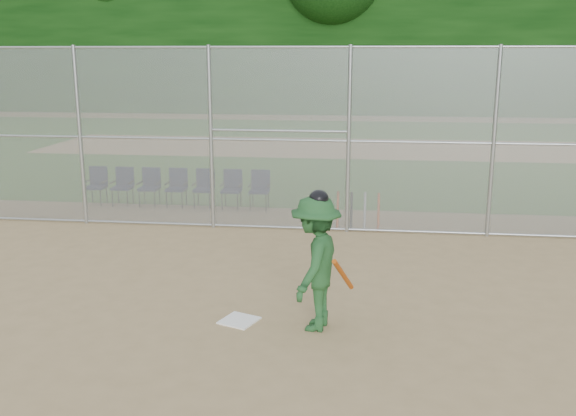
# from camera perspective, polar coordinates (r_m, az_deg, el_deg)

# --- Properties ---
(ground) EXTENTS (100.00, 100.00, 0.00)m
(ground) POSITION_cam_1_polar(r_m,az_deg,el_deg) (9.56, -1.83, -9.94)
(ground) COLOR tan
(ground) RESTS_ON ground
(grass_strip) EXTENTS (100.00, 100.00, 0.00)m
(grass_strip) POSITION_cam_1_polar(r_m,az_deg,el_deg) (26.97, 3.99, 5.39)
(grass_strip) COLOR #2D5E1C
(grass_strip) RESTS_ON ground
(dirt_patch_far) EXTENTS (24.00, 24.00, 0.00)m
(dirt_patch_far) POSITION_cam_1_polar(r_m,az_deg,el_deg) (26.97, 3.99, 5.40)
(dirt_patch_far) COLOR tan
(dirt_patch_far) RESTS_ON ground
(backstop_fence) EXTENTS (16.09, 0.09, 4.00)m
(backstop_fence) POSITION_cam_1_polar(r_m,az_deg,el_deg) (13.84, 1.26, 6.31)
(backstop_fence) COLOR gray
(backstop_fence) RESTS_ON ground
(treeline) EXTENTS (81.00, 60.00, 11.00)m
(treeline) POSITION_cam_1_polar(r_m,az_deg,el_deg) (28.75, 4.40, 16.86)
(treeline) COLOR black
(treeline) RESTS_ON ground
(home_plate) EXTENTS (0.63, 0.63, 0.02)m
(home_plate) POSITION_cam_1_polar(r_m,az_deg,el_deg) (9.55, -4.36, -9.93)
(home_plate) COLOR white
(home_plate) RESTS_ON ground
(batter_at_plate) EXTENTS (1.03, 1.42, 2.01)m
(batter_at_plate) POSITION_cam_1_polar(r_m,az_deg,el_deg) (8.98, 2.47, -4.86)
(batter_at_plate) COLOR #205025
(batter_at_plate) RESTS_ON ground
(spare_bats) EXTENTS (0.96, 0.35, 0.84)m
(spare_bats) POSITION_cam_1_polar(r_m,az_deg,el_deg) (14.29, 6.24, -0.29)
(spare_bats) COLOR #D84C14
(spare_bats) RESTS_ON ground
(chair_0) EXTENTS (0.54, 0.52, 0.96)m
(chair_0) POSITION_cam_1_polar(r_m,az_deg,el_deg) (17.32, -16.73, 1.88)
(chair_0) COLOR #10183A
(chair_0) RESTS_ON ground
(chair_1) EXTENTS (0.54, 0.52, 0.96)m
(chair_1) POSITION_cam_1_polar(r_m,az_deg,el_deg) (17.05, -14.52, 1.84)
(chair_1) COLOR #10183A
(chair_1) RESTS_ON ground
(chair_2) EXTENTS (0.54, 0.52, 0.96)m
(chair_2) POSITION_cam_1_polar(r_m,az_deg,el_deg) (16.80, -12.25, 1.80)
(chair_2) COLOR #10183A
(chair_2) RESTS_ON ground
(chair_3) EXTENTS (0.54, 0.52, 0.96)m
(chair_3) POSITION_cam_1_polar(r_m,az_deg,el_deg) (16.58, -9.91, 1.75)
(chair_3) COLOR #10183A
(chair_3) RESTS_ON ground
(chair_4) EXTENTS (0.54, 0.52, 0.96)m
(chair_4) POSITION_cam_1_polar(r_m,az_deg,el_deg) (16.39, -7.51, 1.70)
(chair_4) COLOR #10183A
(chair_4) RESTS_ON ground
(chair_5) EXTENTS (0.54, 0.52, 0.96)m
(chair_5) POSITION_cam_1_polar(r_m,az_deg,el_deg) (16.23, -5.06, 1.65)
(chair_5) COLOR #10183A
(chair_5) RESTS_ON ground
(chair_6) EXTENTS (0.54, 0.52, 0.96)m
(chair_6) POSITION_cam_1_polar(r_m,az_deg,el_deg) (16.10, -2.57, 1.59)
(chair_6) COLOR #10183A
(chair_6) RESTS_ON ground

